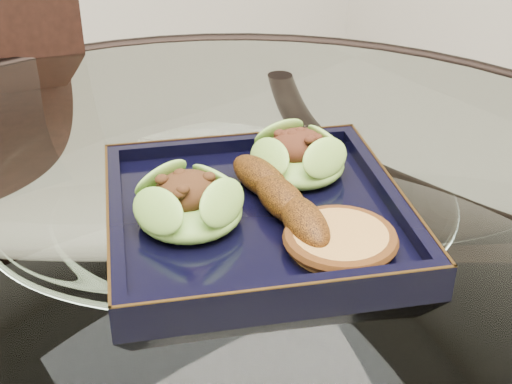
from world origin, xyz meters
TOP-DOWN VIEW (x-y plane):
  - dining_table at (-0.00, -0.00)m, footprint 1.13×1.13m
  - navy_plate at (0.02, -0.03)m, footprint 0.36×0.36m
  - lettuce_wrap_left at (-0.04, -0.01)m, footprint 0.11×0.11m
  - lettuce_wrap_right at (0.09, 0.00)m, footprint 0.12×0.12m
  - roasted_plantain at (0.03, -0.05)m, footprint 0.06×0.17m
  - crumb_patty at (0.04, -0.12)m, footprint 0.09×0.09m

SIDE VIEW (x-z plane):
  - dining_table at x=0.00m, z-range 0.21..0.98m
  - navy_plate at x=0.02m, z-range 0.76..0.78m
  - crumb_patty at x=0.04m, z-range 0.78..0.80m
  - roasted_plantain at x=0.03m, z-range 0.78..0.81m
  - lettuce_wrap_right at x=0.09m, z-range 0.78..0.82m
  - lettuce_wrap_left at x=-0.04m, z-range 0.78..0.82m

